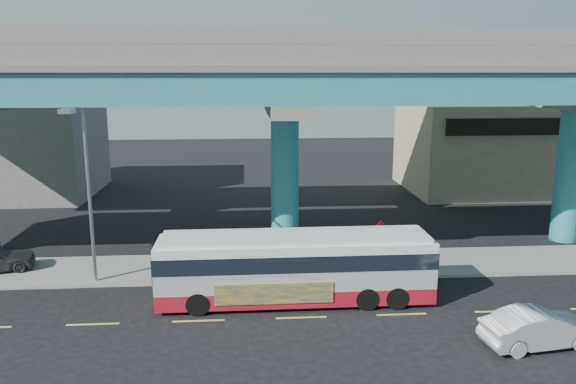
{
  "coord_description": "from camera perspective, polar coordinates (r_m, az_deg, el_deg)",
  "views": [
    {
      "loc": [
        -2.03,
        -20.64,
        9.44
      ],
      "look_at": [
        -0.2,
        4.0,
        4.12
      ],
      "focal_mm": 35.0,
      "sensor_mm": 36.0,
      "label": 1
    }
  ],
  "objects": [
    {
      "name": "ground",
      "position": [
        22.79,
        1.28,
        -12.33
      ],
      "size": [
        120.0,
        120.0,
        0.0
      ],
      "primitive_type": "plane",
      "color": "black",
      "rests_on": "ground"
    },
    {
      "name": "sidewalk",
      "position": [
        27.84,
        0.19,
        -7.51
      ],
      "size": [
        70.0,
        4.0,
        0.15
      ],
      "primitive_type": "cube",
      "color": "gray",
      "rests_on": "ground"
    },
    {
      "name": "transit_bus",
      "position": [
        23.4,
        0.77,
        -7.44
      ],
      "size": [
        11.39,
        2.49,
        2.92
      ],
      "rotation": [
        0.0,
        0.0,
        0.0
      ],
      "color": "maroon",
      "rests_on": "ground"
    },
    {
      "name": "street_lamp",
      "position": [
        25.38,
        -20.05,
        2.16
      ],
      "size": [
        0.5,
        2.61,
        8.06
      ],
      "color": "gray",
      "rests_on": "sidewalk"
    },
    {
      "name": "sedan",
      "position": [
        21.97,
        24.2,
        -12.51
      ],
      "size": [
        2.56,
        4.47,
        1.34
      ],
      "primitive_type": "imported",
      "rotation": [
        0.0,
        0.0,
        1.71
      ],
      "color": "silver",
      "rests_on": "ground"
    },
    {
      "name": "lane_markings",
      "position": [
        22.52,
        1.36,
        -12.63
      ],
      "size": [
        58.0,
        0.12,
        0.01
      ],
      "color": "#D8C64C",
      "rests_on": "ground"
    },
    {
      "name": "viaduct",
      "position": [
        29.82,
        -0.34,
        11.56
      ],
      "size": [
        52.0,
        12.4,
        11.7
      ],
      "color": "teal",
      "rests_on": "ground"
    },
    {
      "name": "building_beige",
      "position": [
        48.37,
        20.32,
        4.34
      ],
      "size": [
        14.0,
        10.23,
        7.0
      ],
      "color": "#BFAD89",
      "rests_on": "ground"
    },
    {
      "name": "stop_sign",
      "position": [
        26.66,
        9.36,
        -4.38
      ],
      "size": [
        0.59,
        0.5,
        2.48
      ],
      "rotation": [
        0.0,
        0.0,
        0.3
      ],
      "color": "gray",
      "rests_on": "sidewalk"
    },
    {
      "name": "building_concrete",
      "position": [
        48.38,
        -26.13,
        5.04
      ],
      "size": [
        12.0,
        10.0,
        9.0
      ],
      "primitive_type": "cube",
      "color": "gray",
      "rests_on": "ground"
    }
  ]
}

